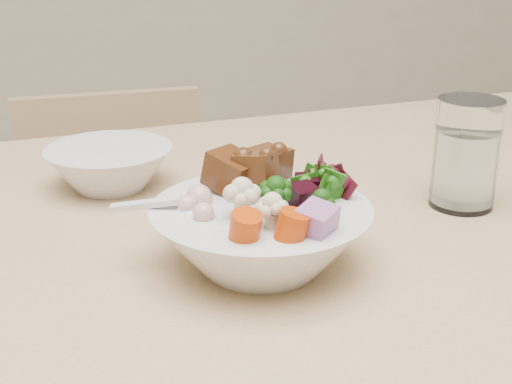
{
  "coord_description": "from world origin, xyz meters",
  "views": [
    {
      "loc": [
        -0.15,
        -0.38,
        1.11
      ],
      "look_at": [
        0.02,
        0.2,
        0.87
      ],
      "focal_mm": 50.0,
      "sensor_mm": 36.0,
      "label": 1
    }
  ],
  "objects_px": {
    "chair_far": "(124,274)",
    "water_glass": "(465,158)",
    "side_bowl": "(110,168)",
    "dining_table": "(429,307)",
    "food_bowl": "(262,232)"
  },
  "relations": [
    {
      "from": "chair_far",
      "to": "food_bowl",
      "type": "relative_size",
      "value": 3.96
    },
    {
      "from": "dining_table",
      "to": "food_bowl",
      "type": "distance_m",
      "value": 0.22
    },
    {
      "from": "chair_far",
      "to": "water_glass",
      "type": "relative_size",
      "value": 6.56
    },
    {
      "from": "chair_far",
      "to": "side_bowl",
      "type": "bearing_deg",
      "value": -95.21
    },
    {
      "from": "food_bowl",
      "to": "side_bowl",
      "type": "relative_size",
      "value": 1.35
    },
    {
      "from": "side_bowl",
      "to": "dining_table",
      "type": "bearing_deg",
      "value": -37.98
    },
    {
      "from": "dining_table",
      "to": "water_glass",
      "type": "relative_size",
      "value": 14.84
    },
    {
      "from": "dining_table",
      "to": "food_bowl",
      "type": "relative_size",
      "value": 8.96
    },
    {
      "from": "water_glass",
      "to": "side_bowl",
      "type": "distance_m",
      "value": 0.4
    },
    {
      "from": "dining_table",
      "to": "side_bowl",
      "type": "height_order",
      "value": "side_bowl"
    },
    {
      "from": "dining_table",
      "to": "water_glass",
      "type": "xyz_separation_m",
      "value": [
        0.07,
        0.06,
        0.14
      ]
    },
    {
      "from": "dining_table",
      "to": "side_bowl",
      "type": "distance_m",
      "value": 0.39
    },
    {
      "from": "water_glass",
      "to": "dining_table",
      "type": "bearing_deg",
      "value": -136.7
    },
    {
      "from": "water_glass",
      "to": "side_bowl",
      "type": "relative_size",
      "value": 0.81
    },
    {
      "from": "dining_table",
      "to": "chair_far",
      "type": "xyz_separation_m",
      "value": [
        -0.25,
        0.72,
        -0.28
      ]
    }
  ]
}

